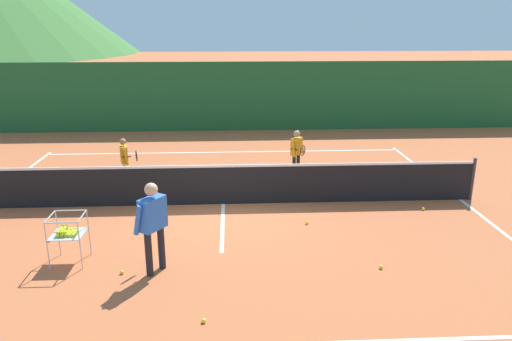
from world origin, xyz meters
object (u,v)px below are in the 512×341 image
at_px(ball_cart, 67,232).
at_px(tennis_ball_6, 423,209).
at_px(tennis_ball_3, 122,272).
at_px(tennis_ball_8, 381,267).
at_px(instructor, 153,219).
at_px(tennis_net, 223,184).
at_px(tennis_ball_7, 204,321).
at_px(tennis_ball_2, 307,223).
at_px(student_1, 297,149).
at_px(tennis_ball_0, 154,214).
at_px(student_0, 125,157).
at_px(tennis_ball_1, 49,240).

height_order(ball_cart, tennis_ball_6, ball_cart).
distance_m(tennis_ball_3, tennis_ball_8, 4.53).
distance_m(tennis_ball_6, tennis_ball_8, 3.22).
relative_size(instructor, tennis_ball_6, 23.94).
xyz_separation_m(tennis_net, tennis_ball_3, (-1.71, -3.26, -0.47)).
xyz_separation_m(ball_cart, tennis_ball_3, (1.03, -0.49, -0.56)).
height_order(instructor, tennis_ball_8, instructor).
relative_size(ball_cart, tennis_ball_7, 13.22).
distance_m(ball_cart, tennis_ball_2, 4.82).
height_order(tennis_net, tennis_ball_7, tennis_net).
height_order(student_1, ball_cart, student_1).
height_order(instructor, tennis_ball_0, instructor).
bearing_deg(tennis_ball_6, ball_cart, -163.84).
xyz_separation_m(instructor, tennis_ball_2, (2.94, 1.90, -0.94)).
height_order(tennis_ball_3, tennis_ball_8, same).
bearing_deg(student_0, tennis_ball_6, -17.00).
relative_size(student_1, tennis_ball_0, 19.47).
bearing_deg(tennis_net, tennis_ball_7, -92.70).
height_order(tennis_ball_1, tennis_ball_3, same).
bearing_deg(tennis_ball_2, tennis_ball_1, -173.67).
distance_m(student_0, student_1, 4.62).
xyz_separation_m(tennis_ball_0, tennis_ball_2, (3.37, -0.66, 0.00)).
xyz_separation_m(tennis_net, tennis_ball_0, (-1.55, -0.64, -0.47)).
bearing_deg(tennis_ball_1, student_1, 35.51).
height_order(instructor, student_0, instructor).
bearing_deg(student_1, tennis_ball_0, -143.49).
distance_m(student_1, tennis_ball_1, 6.72).
bearing_deg(tennis_net, tennis_ball_0, -157.66).
xyz_separation_m(student_0, tennis_ball_1, (-0.84, -3.44, -0.73)).
bearing_deg(tennis_net, tennis_ball_3, -117.60).
xyz_separation_m(student_0, tennis_ball_8, (5.40, -4.88, -0.73)).
bearing_deg(student_1, tennis_ball_2, -93.45).
bearing_deg(instructor, tennis_ball_3, -173.41).
bearing_deg(instructor, tennis_ball_2, 32.83).
bearing_deg(tennis_ball_2, tennis_ball_7, -120.47).
height_order(tennis_net, instructor, instructor).
height_order(student_1, tennis_ball_2, student_1).
bearing_deg(tennis_ball_0, tennis_ball_2, -11.07).
xyz_separation_m(tennis_ball_1, tennis_ball_7, (3.20, -2.88, 0.00)).
bearing_deg(tennis_net, tennis_ball_6, -7.92).
bearing_deg(tennis_ball_6, tennis_ball_3, -157.48).
bearing_deg(ball_cart, student_0, 88.02).
bearing_deg(tennis_ball_1, tennis_ball_0, 33.55).
xyz_separation_m(tennis_ball_1, tennis_ball_8, (6.24, -1.44, 0.00)).
bearing_deg(tennis_ball_6, student_0, 163.00).
bearing_deg(tennis_ball_8, ball_cart, 174.39).
bearing_deg(instructor, ball_cart, 165.25).
relative_size(tennis_ball_2, tennis_ball_7, 1.00).
bearing_deg(tennis_ball_8, tennis_ball_1, 167.01).
height_order(tennis_ball_2, tennis_ball_3, same).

